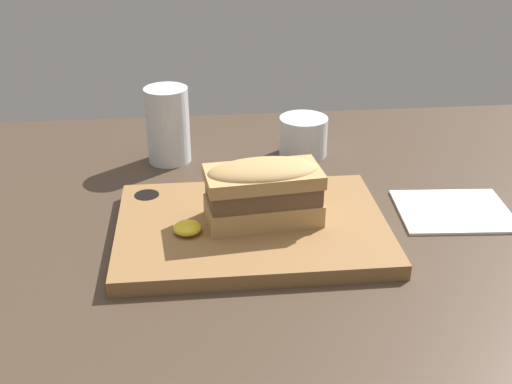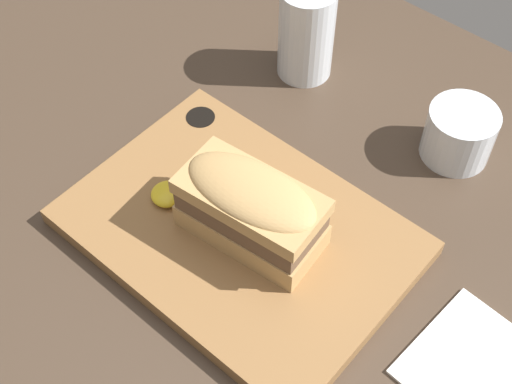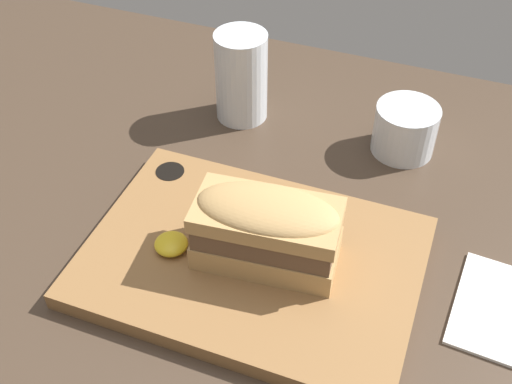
% 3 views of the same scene
% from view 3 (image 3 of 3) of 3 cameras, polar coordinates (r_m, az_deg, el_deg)
% --- Properties ---
extents(dining_table, '(1.61, 0.99, 0.02)m').
position_cam_3_polar(dining_table, '(0.72, -4.54, -7.44)').
color(dining_table, '#423326').
rests_on(dining_table, ground).
extents(serving_board, '(0.36, 0.25, 0.02)m').
position_cam_3_polar(serving_board, '(0.71, -0.39, -6.10)').
color(serving_board, olive).
rests_on(serving_board, dining_table).
extents(sandwich, '(0.16, 0.09, 0.09)m').
position_cam_3_polar(sandwich, '(0.66, 0.98, -3.19)').
color(sandwich, tan).
rests_on(sandwich, serving_board).
extents(mustard_dollop, '(0.04, 0.04, 0.01)m').
position_cam_3_polar(mustard_dollop, '(0.70, -7.57, -4.64)').
color(mustard_dollop, gold).
rests_on(mustard_dollop, serving_board).
extents(water_glass, '(0.07, 0.07, 0.13)m').
position_cam_3_polar(water_glass, '(0.89, -1.31, 9.75)').
color(water_glass, silver).
rests_on(water_glass, dining_table).
extents(wine_glass, '(0.08, 0.08, 0.07)m').
position_cam_3_polar(wine_glass, '(0.86, 13.09, 5.34)').
color(wine_glass, silver).
rests_on(wine_glass, dining_table).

